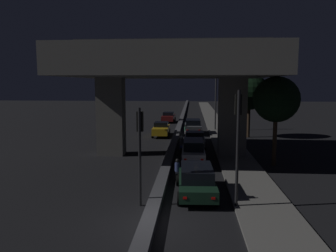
{
  "coord_description": "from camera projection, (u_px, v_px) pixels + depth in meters",
  "views": [
    {
      "loc": [
        1.76,
        -13.04,
        5.88
      ],
      "look_at": [
        -0.96,
        23.36,
        1.19
      ],
      "focal_mm": 35.0,
      "sensor_mm": 36.0,
      "label": 1
    }
  ],
  "objects": [
    {
      "name": "ground_plane",
      "position": [
        149.0,
        225.0,
        13.78
      ],
      "size": [
        200.0,
        200.0,
        0.0
      ],
      "primitive_type": "plane",
      "color": "black"
    },
    {
      "name": "median_divider",
      "position": [
        180.0,
        123.0,
        48.38
      ],
      "size": [
        0.65,
        126.0,
        0.37
      ],
      "primitive_type": "cube",
      "color": "#4C4C51",
      "rests_on": "ground_plane"
    },
    {
      "name": "sidewalk_right",
      "position": [
        220.0,
        131.0,
        41.08
      ],
      "size": [
        2.84,
        126.0,
        0.14
      ],
      "primitive_type": "cube",
      "color": "slate",
      "rests_on": "ground_plane"
    },
    {
      "name": "elevated_overpass",
      "position": [
        171.0,
        68.0,
        26.21
      ],
      "size": [
        15.83,
        13.08,
        9.46
      ],
      "color": "slate",
      "rests_on": "ground_plane"
    },
    {
      "name": "traffic_light_left_of_median",
      "position": [
        140.0,
        139.0,
        15.62
      ],
      "size": [
        0.3,
        0.49,
        4.78
      ],
      "color": "black",
      "rests_on": "ground_plane"
    },
    {
      "name": "traffic_light_right_of_median",
      "position": [
        238.0,
        129.0,
        15.2
      ],
      "size": [
        0.3,
        0.49,
        5.62
      ],
      "color": "black",
      "rests_on": "ground_plane"
    },
    {
      "name": "street_lamp",
      "position": [
        213.0,
        92.0,
        41.1
      ],
      "size": [
        2.65,
        0.32,
        8.25
      ],
      "color": "#2D2D30",
      "rests_on": "ground_plane"
    },
    {
      "name": "car_dark_green_lead",
      "position": [
        197.0,
        180.0,
        17.35
      ],
      "size": [
        2.16,
        4.78,
        1.55
      ],
      "rotation": [
        0.0,
        0.0,
        1.61
      ],
      "color": "black",
      "rests_on": "ground_plane"
    },
    {
      "name": "car_white_second",
      "position": [
        193.0,
        150.0,
        24.81
      ],
      "size": [
        1.86,
        4.57,
        1.69
      ],
      "rotation": [
        0.0,
        0.0,
        1.58
      ],
      "color": "silver",
      "rests_on": "ground_plane"
    },
    {
      "name": "car_silver_third",
      "position": [
        195.0,
        139.0,
        30.66
      ],
      "size": [
        2.03,
        3.95,
        1.47
      ],
      "rotation": [
        0.0,
        0.0,
        1.58
      ],
      "color": "gray",
      "rests_on": "ground_plane"
    },
    {
      "name": "car_grey_fourth",
      "position": [
        193.0,
        126.0,
        38.73
      ],
      "size": [
        2.13,
        4.49,
        1.73
      ],
      "rotation": [
        0.0,
        0.0,
        1.6
      ],
      "color": "#515459",
      "rests_on": "ground_plane"
    },
    {
      "name": "car_taxi_yellow_lead_oncoming",
      "position": [
        161.0,
        129.0,
        37.14
      ],
      "size": [
        1.89,
        4.58,
        1.6
      ],
      "rotation": [
        0.0,
        0.0,
        -1.56
      ],
      "color": "gold",
      "rests_on": "ground_plane"
    },
    {
      "name": "car_dark_red_second_oncoming",
      "position": [
        169.0,
        117.0,
        50.5
      ],
      "size": [
        2.09,
        4.0,
        1.57
      ],
      "rotation": [
        0.0,
        0.0,
        -1.61
      ],
      "color": "#591414",
      "rests_on": "ground_plane"
    },
    {
      "name": "motorcycle_black_filtering_near",
      "position": [
        177.0,
        172.0,
        19.67
      ],
      "size": [
        0.33,
        1.99,
        1.44
      ],
      "rotation": [
        0.0,
        0.0,
        1.6
      ],
      "color": "black",
      "rests_on": "ground_plane"
    },
    {
      "name": "motorcycle_blue_filtering_mid",
      "position": [
        181.0,
        146.0,
        28.05
      ],
      "size": [
        0.33,
        1.82,
        1.5
      ],
      "rotation": [
        0.0,
        0.0,
        1.55
      ],
      "color": "black",
      "rests_on": "ground_plane"
    },
    {
      "name": "motorcycle_white_filtering_far",
      "position": [
        186.0,
        131.0,
        36.87
      ],
      "size": [
        0.34,
        1.7,
        1.34
      ],
      "rotation": [
        0.0,
        0.0,
        1.64
      ],
      "color": "black",
      "rests_on": "ground_plane"
    },
    {
      "name": "pedestrian_on_sidewalk",
      "position": [
        225.0,
        145.0,
        26.22
      ],
      "size": [
        0.35,
        0.35,
        1.79
      ],
      "color": "#2D261E",
      "rests_on": "sidewalk_right"
    },
    {
      "name": "roadside_tree_kerbside_near",
      "position": [
        276.0,
        100.0,
        23.24
      ],
      "size": [
        3.27,
        3.27,
        6.43
      ],
      "color": "#38281C",
      "rests_on": "ground_plane"
    },
    {
      "name": "roadside_tree_kerbside_mid",
      "position": [
        249.0,
        92.0,
        35.77
      ],
      "size": [
        4.01,
        4.01,
        7.06
      ],
      "color": "#2D2116",
      "rests_on": "ground_plane"
    }
  ]
}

